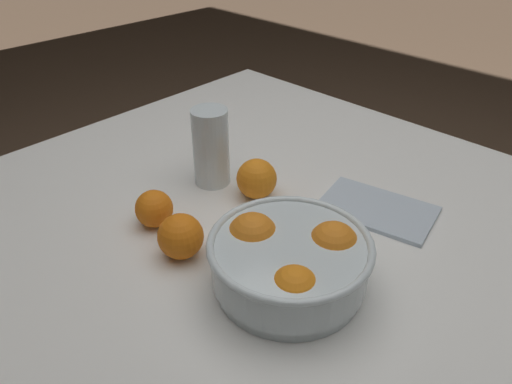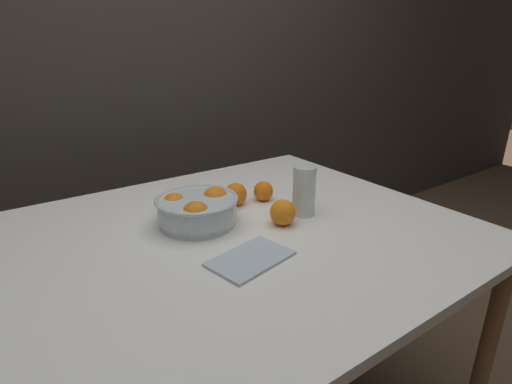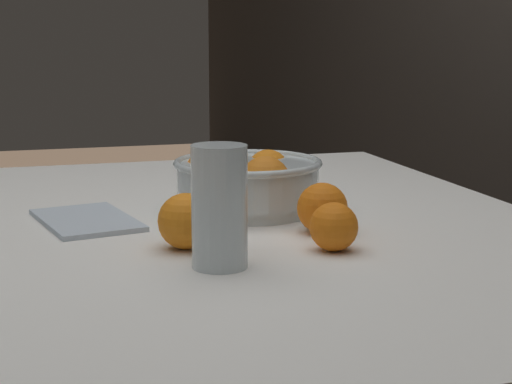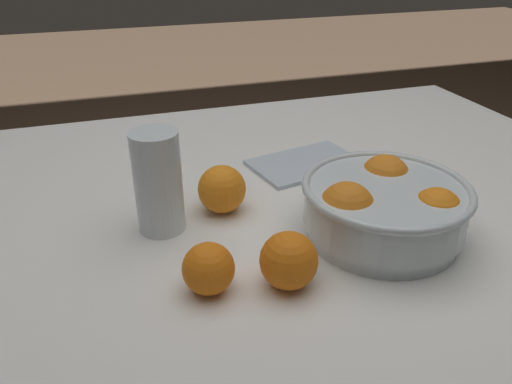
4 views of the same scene
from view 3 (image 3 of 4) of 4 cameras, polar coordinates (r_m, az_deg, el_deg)
The scene contains 7 objects.
dining_table at distance 1.35m, azimuth -3.82°, elevation -4.89°, with size 1.31×1.12×0.72m.
fruit_bowl at distance 1.43m, azimuth -0.58°, elevation 0.69°, with size 0.25×0.25×0.10m.
juice_glass at distance 1.09m, azimuth -2.45°, elevation -1.25°, with size 0.07×0.07×0.16m.
orange_loose_near_bowl at distance 1.19m, azimuth 5.20°, elevation -2.33°, with size 0.07×0.07×0.07m, color orange.
orange_loose_front at distance 1.28m, azimuth 4.45°, elevation -1.08°, with size 0.08×0.08×0.08m, color orange.
orange_loose_aside at distance 1.19m, azimuth -4.70°, elevation -1.95°, with size 0.08×0.08×0.08m, color orange.
napkin at distance 1.38m, azimuth -11.23°, elevation -1.86°, with size 0.21×0.13×0.01m, color silver.
Camera 3 is at (1.27, -0.28, 1.03)m, focal length 60.00 mm.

